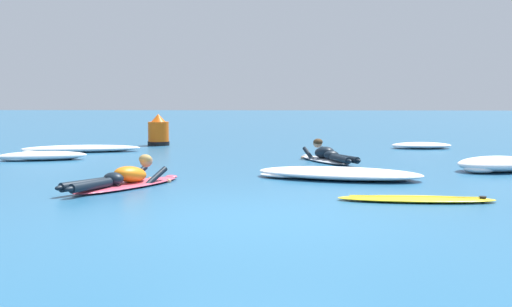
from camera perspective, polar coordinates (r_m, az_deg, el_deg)
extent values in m
plane|color=#235B84|center=(17.48, 1.87, 0.34)|extent=(120.00, 120.00, 0.00)
ellipsoid|color=#E54C66|center=(10.31, -11.43, -2.78)|extent=(1.59, 2.35, 0.07)
ellipsoid|color=#E54C66|center=(11.16, -7.64, -2.09)|extent=(0.28, 0.28, 0.06)
ellipsoid|color=orange|center=(10.33, -11.26, -1.84)|extent=(0.66, 0.78, 0.35)
ellipsoid|color=black|center=(10.04, -12.73, -2.23)|extent=(0.43, 0.40, 0.20)
cylinder|color=black|center=(9.70, -15.31, -2.71)|extent=(0.53, 0.77, 0.14)
ellipsoid|color=black|center=(9.44, -17.17, -2.97)|extent=(0.19, 0.24, 0.08)
cylinder|color=black|center=(9.59, -14.63, -2.79)|extent=(0.45, 0.80, 0.14)
ellipsoid|color=black|center=(9.29, -16.29, -3.07)|extent=(0.19, 0.24, 0.08)
cylinder|color=black|center=(10.76, -10.83, -2.00)|extent=(0.34, 0.55, 0.33)
sphere|color=tan|center=(11.05, -9.55, -2.31)|extent=(0.09, 0.09, 0.09)
cylinder|color=black|center=(10.46, -9.08, -2.16)|extent=(0.34, 0.55, 0.33)
sphere|color=tan|center=(10.75, -7.88, -2.50)|extent=(0.09, 0.09, 0.09)
sphere|color=tan|center=(10.60, -9.87, -0.65)|extent=(0.21, 0.21, 0.21)
ellipsoid|color=#AD894C|center=(10.59, -9.94, -0.50)|extent=(0.29, 0.28, 0.16)
ellipsoid|color=silver|center=(14.30, 6.26, -0.57)|extent=(1.33, 2.19, 0.07)
ellipsoid|color=silver|center=(15.22, 4.64, -0.19)|extent=(0.27, 0.26, 0.06)
ellipsoid|color=black|center=(14.33, 6.18, 0.10)|extent=(0.60, 0.73, 0.34)
ellipsoid|color=black|center=(14.00, 6.81, -0.14)|extent=(0.42, 0.39, 0.20)
cylinder|color=black|center=(13.45, 7.58, -0.49)|extent=(0.41, 0.87, 0.14)
ellipsoid|color=black|center=(13.05, 8.33, -0.66)|extent=(0.18, 0.24, 0.08)
cylinder|color=black|center=(13.52, 8.18, -0.47)|extent=(0.50, 0.84, 0.14)
ellipsoid|color=black|center=(13.15, 9.14, -0.63)|extent=(0.18, 0.24, 0.08)
cylinder|color=black|center=(14.56, 4.82, -0.13)|extent=(0.31, 0.59, 0.35)
sphere|color=tan|center=(14.92, 4.21, -0.38)|extent=(0.09, 0.09, 0.09)
cylinder|color=black|center=(14.72, 6.42, -0.08)|extent=(0.31, 0.59, 0.35)
sphere|color=tan|center=(15.07, 5.81, -0.35)|extent=(0.09, 0.09, 0.09)
sphere|color=tan|center=(14.65, 5.58, 0.93)|extent=(0.21, 0.21, 0.21)
ellipsoid|color=#47331E|center=(14.63, 5.61, 1.04)|extent=(0.28, 0.27, 0.16)
ellipsoid|color=yellow|center=(8.97, 14.23, -3.99)|extent=(2.16, 0.60, 0.07)
cube|color=yellow|center=(8.96, 14.23, -3.75)|extent=(1.82, 0.11, 0.01)
cone|color=black|center=(9.15, 19.76, -4.14)|extent=(0.10, 0.10, 0.16)
ellipsoid|color=white|center=(11.22, 7.48, -1.77)|extent=(3.12, 1.89, 0.20)
ellipsoid|color=white|center=(11.28, 11.29, -1.94)|extent=(1.06, 0.59, 0.14)
ellipsoid|color=white|center=(11.31, 3.01, -1.91)|extent=(1.11, 0.70, 0.11)
ellipsoid|color=white|center=(17.34, -15.45, 0.43)|extent=(3.16, 1.50, 0.18)
ellipsoid|color=white|center=(17.42, -12.91, 0.42)|extent=(1.11, 0.40, 0.13)
ellipsoid|color=white|center=(17.36, -18.50, 0.22)|extent=(1.17, 0.75, 0.10)
ellipsoid|color=white|center=(18.51, 14.68, 0.72)|extent=(1.70, 0.91, 0.18)
ellipsoid|color=white|center=(18.74, 15.84, 0.66)|extent=(0.71, 0.61, 0.12)
ellipsoid|color=white|center=(18.32, 13.22, 0.58)|extent=(0.67, 0.53, 0.10)
ellipsoid|color=white|center=(13.14, 20.88, -0.87)|extent=(1.98, 1.68, 0.29)
ellipsoid|color=white|center=(13.54, 21.72, -0.92)|extent=(0.81, 0.80, 0.21)
ellipsoid|color=white|center=(12.73, 19.52, -1.30)|extent=(0.70, 0.66, 0.16)
ellipsoid|color=white|center=(15.30, -18.69, -0.19)|extent=(2.08, 1.23, 0.20)
ellipsoid|color=white|center=(15.38, -16.83, -0.23)|extent=(0.75, 0.42, 0.14)
ellipsoid|color=white|center=(15.30, -20.91, -0.43)|extent=(0.71, 0.34, 0.11)
cylinder|color=#EA5B0F|center=(19.31, -8.79, 1.78)|extent=(0.62, 0.62, 0.71)
cone|color=#EA5B0F|center=(19.29, -8.80, 3.20)|extent=(0.44, 0.44, 0.24)
cylinder|color=black|center=(19.33, -8.77, 0.91)|extent=(0.65, 0.65, 0.12)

